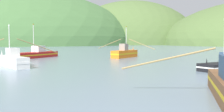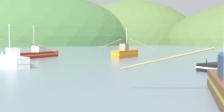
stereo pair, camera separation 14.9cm
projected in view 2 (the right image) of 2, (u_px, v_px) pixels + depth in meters
hill_far_center at (132, 44)px, 231.12m from camera, size 120.09×96.07×79.41m
hill_far_left at (18, 45)px, 220.03m from camera, size 206.11×164.89×92.51m
fishing_boat_white at (11, 60)px, 33.65m from camera, size 9.68×9.76×5.67m
fishing_boat_orange at (125, 53)px, 51.60m from camera, size 11.94×8.12×6.47m
fishing_boat_red at (37, 54)px, 51.25m from camera, size 6.21×11.51×6.89m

